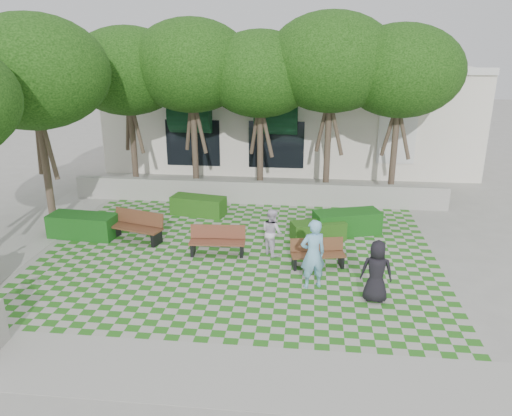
# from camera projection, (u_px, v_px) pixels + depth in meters

# --- Properties ---
(ground) EXTENTS (90.00, 90.00, 0.00)m
(ground) POSITION_uv_depth(u_px,v_px,m) (233.00, 270.00, 14.42)
(ground) COLOR gray
(ground) RESTS_ON ground
(lawn) EXTENTS (12.00, 12.00, 0.00)m
(lawn) POSITION_uv_depth(u_px,v_px,m) (238.00, 255.00, 15.36)
(lawn) COLOR #2B721E
(lawn) RESTS_ON ground
(sidewalk_south) EXTENTS (16.00, 2.00, 0.01)m
(sidewalk_south) POSITION_uv_depth(u_px,v_px,m) (197.00, 372.00, 10.00)
(sidewalk_south) COLOR #9E9B93
(sidewalk_south) RESTS_ON ground
(sidewalk_west) EXTENTS (2.00, 12.00, 0.01)m
(sidewalk_west) POSITION_uv_depth(u_px,v_px,m) (18.00, 245.00, 16.11)
(sidewalk_west) COLOR #9E9B93
(sidewalk_west) RESTS_ON ground
(retaining_wall) EXTENTS (15.00, 0.36, 0.90)m
(retaining_wall) POSITION_uv_depth(u_px,v_px,m) (256.00, 192.00, 20.11)
(retaining_wall) COLOR #9E9B93
(retaining_wall) RESTS_ON ground
(bench_east) EXTENTS (1.64, 0.82, 0.82)m
(bench_east) POSITION_uv_depth(u_px,v_px,m) (318.00, 254.00, 14.52)
(bench_east) COLOR #57341E
(bench_east) RESTS_ON ground
(bench_mid) EXTENTS (1.74, 0.67, 0.90)m
(bench_mid) POSITION_uv_depth(u_px,v_px,m) (217.00, 241.00, 15.33)
(bench_mid) COLOR brown
(bench_mid) RESTS_ON ground
(bench_west) EXTENTS (1.96, 1.14, 0.98)m
(bench_west) POSITION_uv_depth(u_px,v_px,m) (136.00, 227.00, 16.38)
(bench_west) COLOR #522E1C
(bench_west) RESTS_ON ground
(hedge_east) EXTENTS (2.39, 1.51, 0.78)m
(hedge_east) POSITION_uv_depth(u_px,v_px,m) (347.00, 222.00, 17.01)
(hedge_east) COLOR #134A14
(hedge_east) RESTS_ON ground
(hedge_midright) EXTENTS (1.89, 1.24, 0.62)m
(hedge_midright) POSITION_uv_depth(u_px,v_px,m) (318.00, 231.00, 16.51)
(hedge_midright) COLOR #204B14
(hedge_midright) RESTS_ON ground
(hedge_midleft) EXTENTS (2.13, 1.18, 0.70)m
(hedge_midleft) POSITION_uv_depth(u_px,v_px,m) (198.00, 206.00, 18.83)
(hedge_midleft) COLOR #205015
(hedge_midleft) RESTS_ON ground
(hedge_west) EXTENTS (2.30, 1.08, 0.78)m
(hedge_west) POSITION_uv_depth(u_px,v_px,m) (83.00, 226.00, 16.72)
(hedge_west) COLOR #124513
(hedge_west) RESTS_ON ground
(person_blue) EXTENTS (0.82, 0.68, 1.92)m
(person_blue) POSITION_uv_depth(u_px,v_px,m) (313.00, 254.00, 13.13)
(person_blue) COLOR #7BBCE1
(person_blue) RESTS_ON ground
(person_dark) EXTENTS (0.84, 0.59, 1.63)m
(person_dark) POSITION_uv_depth(u_px,v_px,m) (376.00, 271.00, 12.48)
(person_dark) COLOR black
(person_dark) RESTS_ON ground
(person_white) EXTENTS (0.88, 0.90, 1.46)m
(person_white) POSITION_uv_depth(u_px,v_px,m) (272.00, 232.00, 15.24)
(person_white) COLOR white
(person_white) RESTS_ON ground
(tree_row) EXTENTS (17.70, 13.40, 7.41)m
(tree_row) POSITION_uv_depth(u_px,v_px,m) (206.00, 71.00, 18.54)
(tree_row) COLOR #47382B
(tree_row) RESTS_ON ground
(building) EXTENTS (18.00, 8.92, 5.15)m
(building) POSITION_uv_depth(u_px,v_px,m) (290.00, 113.00, 26.75)
(building) COLOR silver
(building) RESTS_ON ground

